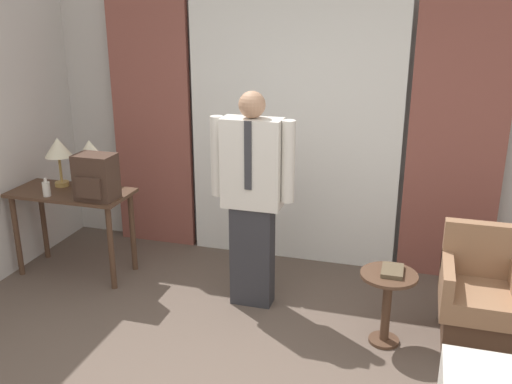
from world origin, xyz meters
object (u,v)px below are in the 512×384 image
at_px(person, 252,194).
at_px(armchair, 479,300).
at_px(bottle_near_edge, 46,189).
at_px(backpack, 96,177).
at_px(table_lamp_right, 90,152).
at_px(side_table, 387,296).
at_px(table_lamp_left, 58,150).
at_px(book, 392,271).
at_px(desk, 72,206).

bearing_deg(person, armchair, -1.82).
bearing_deg(bottle_near_edge, backpack, 7.08).
distance_m(table_lamp_right, backpack, 0.33).
relative_size(person, side_table, 3.15).
xyz_separation_m(table_lamp_left, book, (3.00, -0.46, -0.56)).
height_order(armchair, book, armchair).
height_order(table_lamp_right, side_table, table_lamp_right).
relative_size(bottle_near_edge, book, 0.72).
relative_size(desk, table_lamp_left, 2.38).
xyz_separation_m(desk, table_lamp_right, (0.16, 0.11, 0.48)).
xyz_separation_m(backpack, book, (2.50, -0.24, -0.41)).
relative_size(table_lamp_left, table_lamp_right, 1.00).
bearing_deg(backpack, side_table, -6.02).
relative_size(armchair, side_table, 1.51).
xyz_separation_m(backpack, side_table, (2.48, -0.26, -0.61)).
distance_m(desk, person, 1.74).
bearing_deg(book, armchair, 19.01).
height_order(person, armchair, person).
xyz_separation_m(bottle_near_edge, armchair, (3.59, 0.04, -0.54)).
height_order(bottle_near_edge, backpack, backpack).
bearing_deg(desk, book, -7.04).
height_order(table_lamp_left, backpack, table_lamp_left).
distance_m(backpack, book, 2.54).
bearing_deg(side_table, armchair, 20.35).
height_order(desk, side_table, desk).
height_order(table_lamp_left, bottle_near_edge, table_lamp_left).
relative_size(table_lamp_left, book, 2.01).
distance_m(table_lamp_right, book, 2.78).
bearing_deg(desk, table_lamp_right, 34.85).
distance_m(desk, book, 2.86).
bearing_deg(table_lamp_right, bottle_near_edge, -134.76).
bearing_deg(table_lamp_right, book, -9.80).
bearing_deg(table_lamp_left, person, -5.85).
height_order(table_lamp_right, book, table_lamp_right).
bearing_deg(backpack, table_lamp_left, 155.86).
relative_size(desk, armchair, 1.27).
xyz_separation_m(table_lamp_right, person, (1.55, -0.19, -0.18)).
relative_size(bottle_near_edge, side_table, 0.29).
height_order(table_lamp_right, armchair, table_lamp_right).
bearing_deg(armchair, side_table, -159.65).
height_order(desk, table_lamp_right, table_lamp_right).
distance_m(table_lamp_right, side_table, 2.81).
bearing_deg(desk, side_table, -7.57).
bearing_deg(person, desk, 177.33).
height_order(person, side_table, person).
distance_m(table_lamp_left, bottle_near_edge, 0.40).
xyz_separation_m(backpack, armchair, (3.13, -0.02, -0.66)).
bearing_deg(armchair, book, -160.99).
bearing_deg(table_lamp_right, desk, -145.15).
relative_size(table_lamp_right, person, 0.26).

